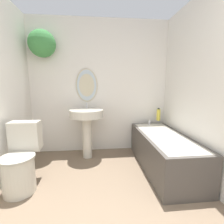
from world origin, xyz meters
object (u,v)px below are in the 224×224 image
at_px(pedestal_sink, 87,121).
at_px(bathtub, 163,151).
at_px(toilet, 21,162).
at_px(shampoo_bottle, 158,115).

bearing_deg(pedestal_sink, bathtub, -23.12).
bearing_deg(toilet, bathtub, 8.82).
bearing_deg(pedestal_sink, shampoo_bottle, 6.37).
relative_size(pedestal_sink, shampoo_bottle, 4.05).
distance_m(toilet, bathtub, 1.92).
distance_m(bathtub, shampoo_bottle, 0.79).
bearing_deg(pedestal_sink, toilet, -133.54).
relative_size(pedestal_sink, bathtub, 0.62).
xyz_separation_m(bathtub, shampoo_bottle, (0.16, 0.64, 0.43)).
relative_size(toilet, bathtub, 0.52).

